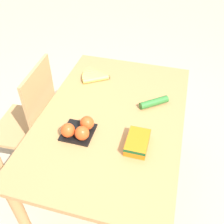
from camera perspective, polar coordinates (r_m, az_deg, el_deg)
ground_plane at (r=2.16m, az=0.00°, el=-15.99°), size 12.00×12.00×0.00m
dining_table at (r=1.64m, az=0.00°, el=-3.68°), size 1.27×0.84×0.77m
chair at (r=1.99m, az=-17.11°, el=-2.31°), size 0.44×0.42×0.97m
banana_bunch at (r=1.87m, az=-3.42°, el=7.86°), size 0.19×0.20×0.03m
tomato_pack at (r=1.43m, az=-7.22°, el=-3.76°), size 0.17×0.17×0.09m
carrot_bag at (r=1.38m, az=5.56°, el=-6.48°), size 0.17×0.11×0.05m
cucumber_near at (r=1.64m, az=9.12°, el=2.08°), size 0.15×0.17×0.04m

